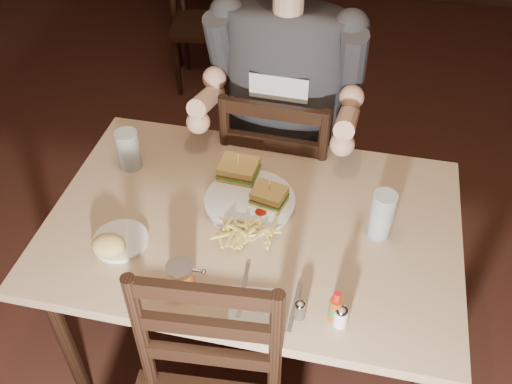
% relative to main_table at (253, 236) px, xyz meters
% --- Properties ---
extents(room_shell, '(7.00, 7.00, 7.00)m').
position_rel_main_table_xyz_m(room_shell, '(0.22, -0.00, 0.70)').
color(room_shell, black).
rests_on(room_shell, ground).
extents(main_table, '(1.33, 0.91, 0.77)m').
position_rel_main_table_xyz_m(main_table, '(0.00, 0.00, 0.00)').
color(main_table, tan).
rests_on(main_table, ground).
extents(chair_far, '(0.48, 0.52, 0.97)m').
position_rel_main_table_xyz_m(chair_far, '(0.01, 0.57, -0.21)').
color(chair_far, black).
rests_on(chair_far, ground).
extents(bg_chair_near, '(0.43, 0.46, 0.83)m').
position_rel_main_table_xyz_m(bg_chair_near, '(-0.70, 1.95, -0.28)').
color(bg_chair_near, black).
rests_on(bg_chair_near, ground).
extents(diner, '(0.62, 0.50, 1.02)m').
position_rel_main_table_xyz_m(diner, '(0.01, 0.52, 0.32)').
color(diner, '#2B2C30').
rests_on(diner, chair_far).
extents(dinner_plate, '(0.30, 0.30, 0.02)m').
position_rel_main_table_xyz_m(dinner_plate, '(-0.03, 0.07, 0.08)').
color(dinner_plate, white).
rests_on(dinner_plate, main_table).
extents(sandwich_left, '(0.14, 0.12, 0.11)m').
position_rel_main_table_xyz_m(sandwich_left, '(-0.09, 0.18, 0.14)').
color(sandwich_left, tan).
rests_on(sandwich_left, dinner_plate).
extents(sandwich_right, '(0.12, 0.11, 0.09)m').
position_rel_main_table_xyz_m(sandwich_right, '(0.04, 0.07, 0.14)').
color(sandwich_right, tan).
rests_on(sandwich_right, dinner_plate).
extents(fries_pile, '(0.23, 0.17, 0.04)m').
position_rel_main_table_xyz_m(fries_pile, '(-0.00, -0.08, 0.11)').
color(fries_pile, '#D9C755').
rests_on(fries_pile, dinner_plate).
extents(ketchup_dollop, '(0.04, 0.04, 0.01)m').
position_rel_main_table_xyz_m(ketchup_dollop, '(0.02, 0.02, 0.09)').
color(ketchup_dollop, maroon).
rests_on(ketchup_dollop, dinner_plate).
extents(glass_left, '(0.08, 0.08, 0.15)m').
position_rel_main_table_xyz_m(glass_left, '(-0.48, 0.19, 0.15)').
color(glass_left, silver).
rests_on(glass_left, main_table).
extents(glass_right, '(0.08, 0.08, 0.17)m').
position_rel_main_table_xyz_m(glass_right, '(0.40, 0.02, 0.16)').
color(glass_right, silver).
rests_on(glass_right, main_table).
extents(hot_sauce, '(0.04, 0.04, 0.11)m').
position_rel_main_table_xyz_m(hot_sauce, '(0.29, -0.33, 0.13)').
color(hot_sauce, '#8C3C10').
rests_on(hot_sauce, main_table).
extents(salt_shaker, '(0.04, 0.04, 0.07)m').
position_rel_main_table_xyz_m(salt_shaker, '(0.31, -0.34, 0.11)').
color(salt_shaker, white).
rests_on(salt_shaker, main_table).
extents(pepper_shaker, '(0.03, 0.03, 0.06)m').
position_rel_main_table_xyz_m(pepper_shaker, '(0.19, -0.33, 0.10)').
color(pepper_shaker, '#38332D').
rests_on(pepper_shaker, main_table).
extents(syrup_dispenser, '(0.08, 0.08, 0.10)m').
position_rel_main_table_xyz_m(syrup_dispenser, '(-0.15, -0.30, 0.12)').
color(syrup_dispenser, '#8C3C10').
rests_on(syrup_dispenser, main_table).
extents(napkin, '(0.15, 0.15, 0.00)m').
position_rel_main_table_xyz_m(napkin, '(0.07, -0.33, 0.07)').
color(napkin, white).
rests_on(napkin, main_table).
extents(knife, '(0.02, 0.19, 0.00)m').
position_rel_main_table_xyz_m(knife, '(0.03, -0.28, 0.08)').
color(knife, silver).
rests_on(knife, napkin).
extents(fork, '(0.02, 0.17, 0.01)m').
position_rel_main_table_xyz_m(fork, '(0.18, -0.31, 0.08)').
color(fork, silver).
rests_on(fork, napkin).
extents(side_plate, '(0.17, 0.17, 0.01)m').
position_rel_main_table_xyz_m(side_plate, '(-0.38, -0.17, 0.08)').
color(side_plate, white).
rests_on(side_plate, main_table).
extents(bread_roll, '(0.11, 0.09, 0.06)m').
position_rel_main_table_xyz_m(bread_roll, '(-0.40, -0.22, 0.12)').
color(bread_roll, '#DFBA5F').
rests_on(bread_roll, side_plate).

